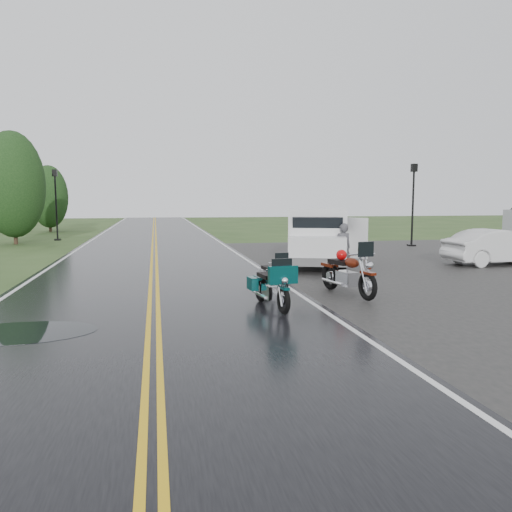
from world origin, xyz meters
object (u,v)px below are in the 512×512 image
Objects in this scene: person_at_van at (343,249)px; lamp_post_far_right at (413,205)px; motorcycle_silver at (283,279)px; motorcycle_teal at (284,289)px; lamp_post_far_left at (56,205)px; van_white at (292,240)px; motorcycle_red at (368,275)px; sedan_white at (497,248)px.

person_at_van is 0.38× the size of lamp_post_far_right.
motorcycle_silver is 1.15× the size of person_at_van.
lamp_post_far_left is (-8.73, 22.62, 1.61)m from motorcycle_teal.
motorcycle_teal is 6.95m from van_white.
motorcycle_teal is 0.46× the size of lamp_post_far_right.
lamp_post_far_right reaches higher than motorcycle_red.
van_white is at bearing 65.54° from motorcycle_teal.
sedan_white is (10.34, 6.71, 0.07)m from motorcycle_teal.
person_at_van reaches higher than motorcycle_silver.
lamp_post_far_left is at bearing 142.39° from van_white.
motorcycle_teal is 12.32m from sedan_white.
motorcycle_red is 1.43× the size of person_at_van.
motorcycle_red is 9.77m from sedan_white.
motorcycle_teal is 0.36× the size of van_white.
van_white reaches higher than person_at_van.
lamp_post_far_right is at bearing -8.46° from sedan_white.
motorcycle_red is 2.60m from motorcycle_teal.
motorcycle_red is 1.17× the size of motorcycle_teal.
motorcycle_teal is 0.47× the size of lamp_post_far_left.
motorcycle_red reaches higher than motorcycle_silver.
van_white is (1.65, 5.05, 0.55)m from motorcycle_silver.
van_white is at bearing -138.47° from lamp_post_far_right.
van_white is 1.78m from person_at_van.
lamp_post_far_left reaches higher than sedan_white.
motorcycle_red is at bearing 15.27° from motorcycle_teal.
person_at_van is 20.78m from lamp_post_far_left.
van_white reaches higher than motorcycle_silver.
sedan_white is at bearing -94.90° from lamp_post_far_right.
lamp_post_far_left is at bearing 46.59° from sedan_white.
lamp_post_far_left is 21.32m from lamp_post_far_right.
motorcycle_red is 2.09m from motorcycle_silver.
motorcycle_red is 24.36m from lamp_post_far_left.
sedan_white reaches higher than motorcycle_teal.
van_white reaches higher than sedan_white.
person_at_van is at bearing -53.23° from lamp_post_far_left.
motorcycle_silver is 5.34m from van_white.
sedan_white is at bearing 25.64° from motorcycle_teal.
van_white is at bearing -56.05° from lamp_post_far_left.
person_at_van is at bearing -2.12° from van_white.
motorcycle_silver is at bearing 153.08° from motorcycle_red.
van_white is at bearing 82.63° from motorcycle_red.
motorcycle_teal is (-2.40, -1.00, -0.11)m from motorcycle_red.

